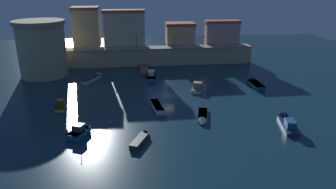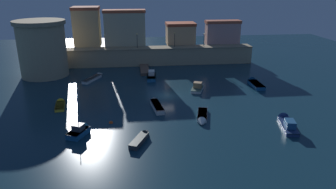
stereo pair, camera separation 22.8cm
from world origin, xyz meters
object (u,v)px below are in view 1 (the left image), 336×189
quay_lamp_3 (204,38)px  mooring_buoy_0 (111,123)px  fortress_tower (42,48)px  moored_boat_2 (81,130)px  moored_boat_0 (254,83)px  moored_boat_5 (198,87)px  moored_boat_4 (202,118)px  quay_lamp_0 (104,39)px  quay_lamp_1 (137,38)px  moored_boat_6 (60,104)px  quay_lamp_2 (174,37)px  moored_boat_8 (94,78)px  moored_boat_9 (142,138)px  moored_boat_1 (151,75)px  moored_boat_3 (286,122)px  moored_boat_7 (156,105)px

quay_lamp_3 → mooring_buoy_0: (-21.03, -33.48, -6.33)m
fortress_tower → moored_boat_2: bearing=-68.5°
moored_boat_0 → moored_boat_2: 35.75m
moored_boat_5 → moored_boat_4: bearing=-168.5°
quay_lamp_0 → moored_boat_2: (-0.95, -36.48, -5.84)m
quay_lamp_0 → quay_lamp_1: 7.60m
moored_boat_6 → quay_lamp_1: bearing=-35.2°
quay_lamp_1 → quay_lamp_2: bearing=0.0°
moored_boat_2 → moored_boat_8: size_ratio=0.64×
quay_lamp_3 → moored_boat_0: (6.12, -18.64, -5.95)m
moored_boat_0 → moored_boat_9: 30.88m
quay_lamp_1 → moored_boat_1: quay_lamp_1 is taller
quay_lamp_2 → quay_lamp_3: bearing=0.0°
fortress_tower → moored_boat_3: (40.36, -29.85, -5.54)m
moored_boat_5 → mooring_buoy_0: 20.74m
moored_boat_9 → quay_lamp_3: bearing=1.9°
moored_boat_1 → moored_boat_8: bearing=92.8°
moored_boat_0 → mooring_buoy_0: (-27.15, -14.84, -0.38)m
quay_lamp_0 → moored_boat_2: size_ratio=0.72×
moored_boat_8 → mooring_buoy_0: 22.91m
quay_lamp_2 → moored_boat_6: quay_lamp_2 is taller
quay_lamp_0 → moored_boat_5: (18.54, -19.88, -5.93)m
moored_boat_8 → moored_boat_9: size_ratio=1.35×
moored_boat_8 → moored_boat_9: (8.77, -28.25, 0.01)m
quay_lamp_0 → moored_boat_7: (9.84, -28.03, -5.97)m
quay_lamp_3 → moored_boat_7: bearing=-116.7°
fortress_tower → moored_boat_4: 39.66m
quay_lamp_2 → moored_boat_3: size_ratio=0.47×
quay_lamp_0 → moored_boat_5: bearing=-47.0°
mooring_buoy_0 → moored_boat_9: bearing=-54.2°
moored_boat_4 → moored_boat_6: (-22.04, 8.06, 0.01)m
moored_boat_3 → quay_lamp_0: bearing=50.1°
moored_boat_1 → moored_boat_9: 28.02m
moored_boat_9 → moored_boat_8: bearing=42.4°
moored_boat_1 → moored_boat_5: moored_boat_1 is taller
quay_lamp_3 → mooring_buoy_0: bearing=-122.1°
moored_boat_4 → quay_lamp_2: bearing=-166.4°
fortress_tower → moored_boat_5: size_ratio=2.17×
mooring_buoy_0 → moored_boat_7: bearing=38.0°
moored_boat_1 → mooring_buoy_0: moored_boat_1 is taller
quay_lamp_2 → moored_boat_2: size_ratio=0.78×
quay_lamp_0 → moored_boat_0: (30.03, -18.64, -6.00)m
moored_boat_0 → moored_boat_7: 22.27m
moored_boat_4 → moored_boat_8: moored_boat_8 is taller
quay_lamp_3 → moored_boat_6: bearing=-139.2°
fortress_tower → moored_boat_8: size_ratio=1.69×
moored_boat_8 → moored_boat_2: bearing=-152.8°
moored_boat_2 → mooring_buoy_0: moored_boat_2 is taller
quay_lamp_2 → moored_boat_6: size_ratio=0.68×
moored_boat_1 → moored_boat_6: bearing=136.4°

